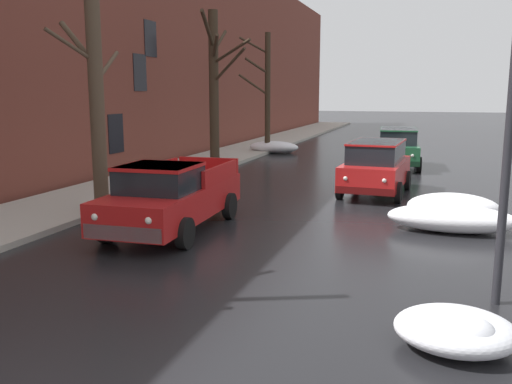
{
  "coord_description": "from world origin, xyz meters",
  "views": [
    {
      "loc": [
        4.15,
        -4.07,
        3.45
      ],
      "look_at": [
        0.36,
        7.77,
        1.2
      ],
      "focal_mm": 38.74,
      "sensor_mm": 36.0,
      "label": 1
    }
  ],
  "objects_px": {
    "street_lamp_post": "(510,118)",
    "suv_red_parked_kerbside_close": "(376,166)",
    "bare_tree_mid_block": "(215,87)",
    "bare_tree_far_down_block": "(266,91)",
    "suv_green_parked_kerbside_mid": "(398,146)",
    "bare_tree_second_along_sidewalk": "(95,84)",
    "pickup_truck_red_approaching_near_lane": "(171,196)"
  },
  "relations": [
    {
      "from": "bare_tree_second_along_sidewalk",
      "to": "suv_green_parked_kerbside_mid",
      "type": "relative_size",
      "value": 1.62
    },
    {
      "from": "bare_tree_mid_block",
      "to": "bare_tree_far_down_block",
      "type": "xyz_separation_m",
      "value": [
        -0.13,
        8.02,
        -0.18
      ]
    },
    {
      "from": "bare_tree_mid_block",
      "to": "suv_red_parked_kerbside_close",
      "type": "bearing_deg",
      "value": -23.26
    },
    {
      "from": "pickup_truck_red_approaching_near_lane",
      "to": "street_lamp_post",
      "type": "height_order",
      "value": "street_lamp_post"
    },
    {
      "from": "bare_tree_second_along_sidewalk",
      "to": "bare_tree_far_down_block",
      "type": "height_order",
      "value": "bare_tree_second_along_sidewalk"
    },
    {
      "from": "street_lamp_post",
      "to": "pickup_truck_red_approaching_near_lane",
      "type": "bearing_deg",
      "value": 159.05
    },
    {
      "from": "bare_tree_far_down_block",
      "to": "street_lamp_post",
      "type": "bearing_deg",
      "value": -63.73
    },
    {
      "from": "bare_tree_far_down_block",
      "to": "suv_green_parked_kerbside_mid",
      "type": "distance_m",
      "value": 8.86
    },
    {
      "from": "bare_tree_second_along_sidewalk",
      "to": "bare_tree_far_down_block",
      "type": "bearing_deg",
      "value": 90.13
    },
    {
      "from": "suv_red_parked_kerbside_close",
      "to": "street_lamp_post",
      "type": "height_order",
      "value": "street_lamp_post"
    },
    {
      "from": "bare_tree_second_along_sidewalk",
      "to": "bare_tree_mid_block",
      "type": "distance_m",
      "value": 8.62
    },
    {
      "from": "bare_tree_far_down_block",
      "to": "suv_red_parked_kerbside_close",
      "type": "xyz_separation_m",
      "value": [
        7.26,
        -11.08,
        -2.53
      ]
    },
    {
      "from": "bare_tree_second_along_sidewalk",
      "to": "street_lamp_post",
      "type": "bearing_deg",
      "value": -21.57
    },
    {
      "from": "suv_red_parked_kerbside_close",
      "to": "street_lamp_post",
      "type": "distance_m",
      "value": 10.22
    },
    {
      "from": "bare_tree_far_down_block",
      "to": "pickup_truck_red_approaching_near_lane",
      "type": "distance_m",
      "value": 18.27
    },
    {
      "from": "bare_tree_second_along_sidewalk",
      "to": "street_lamp_post",
      "type": "height_order",
      "value": "bare_tree_second_along_sidewalk"
    },
    {
      "from": "suv_red_parked_kerbside_close",
      "to": "street_lamp_post",
      "type": "bearing_deg",
      "value": -72.96
    },
    {
      "from": "bare_tree_far_down_block",
      "to": "street_lamp_post",
      "type": "relative_size",
      "value": 1.24
    },
    {
      "from": "bare_tree_second_along_sidewalk",
      "to": "suv_red_parked_kerbside_close",
      "type": "height_order",
      "value": "bare_tree_second_along_sidewalk"
    },
    {
      "from": "suv_green_parked_kerbside_mid",
      "to": "pickup_truck_red_approaching_near_lane",
      "type": "bearing_deg",
      "value": -108.49
    },
    {
      "from": "pickup_truck_red_approaching_near_lane",
      "to": "suv_green_parked_kerbside_mid",
      "type": "relative_size",
      "value": 1.2
    },
    {
      "from": "street_lamp_post",
      "to": "suv_red_parked_kerbside_close",
      "type": "bearing_deg",
      "value": 107.04
    },
    {
      "from": "bare_tree_mid_block",
      "to": "street_lamp_post",
      "type": "distance_m",
      "value": 16.16
    },
    {
      "from": "suv_green_parked_kerbside_mid",
      "to": "bare_tree_far_down_block",
      "type": "bearing_deg",
      "value": 152.47
    },
    {
      "from": "pickup_truck_red_approaching_near_lane",
      "to": "street_lamp_post",
      "type": "relative_size",
      "value": 0.99
    },
    {
      "from": "bare_tree_second_along_sidewalk",
      "to": "bare_tree_mid_block",
      "type": "relative_size",
      "value": 1.05
    },
    {
      "from": "bare_tree_far_down_block",
      "to": "bare_tree_mid_block",
      "type": "bearing_deg",
      "value": -89.1
    },
    {
      "from": "bare_tree_mid_block",
      "to": "street_lamp_post",
      "type": "bearing_deg",
      "value": -51.45
    },
    {
      "from": "bare_tree_mid_block",
      "to": "suv_red_parked_kerbside_close",
      "type": "xyz_separation_m",
      "value": [
        7.13,
        -3.07,
        -2.71
      ]
    },
    {
      "from": "pickup_truck_red_approaching_near_lane",
      "to": "bare_tree_far_down_block",
      "type": "bearing_deg",
      "value": 99.15
    },
    {
      "from": "pickup_truck_red_approaching_near_lane",
      "to": "suv_red_parked_kerbside_close",
      "type": "height_order",
      "value": "suv_red_parked_kerbside_close"
    },
    {
      "from": "bare_tree_mid_block",
      "to": "pickup_truck_red_approaching_near_lane",
      "type": "xyz_separation_m",
      "value": [
        2.75,
        -9.83,
        -2.81
      ]
    }
  ]
}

